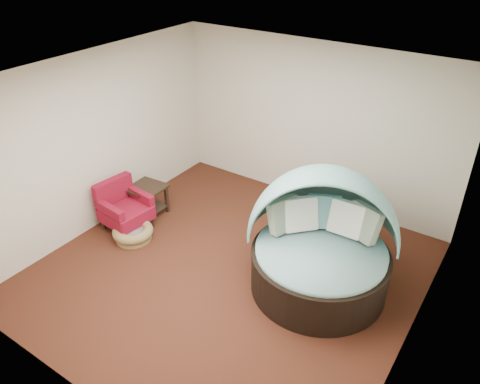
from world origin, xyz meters
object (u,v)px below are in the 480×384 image
Objects in this scene: pet_basket at (133,232)px; side_table at (148,197)px; red_armchair at (124,207)px; canopy_daybed at (322,236)px.

side_table is at bearing 113.50° from pet_basket.
pet_basket is 0.76m from side_table.
red_armchair is 0.50m from side_table.
side_table is at bearing 90.52° from red_armchair.
pet_basket is at bearing -66.50° from side_table.
red_armchair is (-3.21, -0.54, -0.41)m from canopy_daybed.
canopy_daybed reaches higher than pet_basket.
side_table is (0.05, 0.49, -0.03)m from red_armchair.
canopy_daybed reaches higher than side_table.
canopy_daybed reaches higher than red_armchair.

